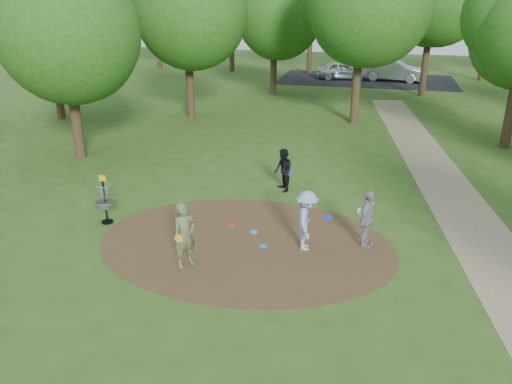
# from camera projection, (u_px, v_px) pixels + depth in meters

# --- Properties ---
(ground) EXTENTS (100.00, 100.00, 0.00)m
(ground) POSITION_uv_depth(u_px,v_px,m) (246.00, 243.00, 14.08)
(ground) COLOR #2D5119
(ground) RESTS_ON ground
(dirt_clearing) EXTENTS (8.40, 8.40, 0.02)m
(dirt_clearing) POSITION_uv_depth(u_px,v_px,m) (246.00, 243.00, 14.08)
(dirt_clearing) COLOR #47301C
(dirt_clearing) RESTS_ON ground
(footpath) EXTENTS (7.55, 39.89, 0.01)m
(footpath) POSITION_uv_depth(u_px,v_px,m) (481.00, 238.00, 14.40)
(footpath) COLOR #8C7A5B
(footpath) RESTS_ON ground
(parking_lot) EXTENTS (14.00, 8.00, 0.01)m
(parking_lot) POSITION_uv_depth(u_px,v_px,m) (366.00, 80.00, 40.64)
(parking_lot) COLOR black
(parking_lot) RESTS_ON ground
(player_observer_with_disc) EXTENTS (0.70, 0.76, 1.74)m
(player_observer_with_disc) POSITION_uv_depth(u_px,v_px,m) (185.00, 235.00, 12.63)
(player_observer_with_disc) COLOR #596B3E
(player_observer_with_disc) RESTS_ON ground
(player_throwing_with_disc) EXTENTS (1.12, 1.18, 1.70)m
(player_throwing_with_disc) POSITION_uv_depth(u_px,v_px,m) (306.00, 221.00, 13.48)
(player_throwing_with_disc) COLOR #89A4CD
(player_throwing_with_disc) RESTS_ON ground
(player_walking_with_disc) EXTENTS (0.89, 0.94, 1.54)m
(player_walking_with_disc) POSITION_uv_depth(u_px,v_px,m) (283.00, 170.00, 17.55)
(player_walking_with_disc) COLOR black
(player_walking_with_disc) RESTS_ON ground
(player_waiting_with_disc) EXTENTS (0.63, 1.03, 1.65)m
(player_waiting_with_disc) POSITION_uv_depth(u_px,v_px,m) (367.00, 219.00, 13.63)
(player_waiting_with_disc) COLOR gray
(player_waiting_with_disc) RESTS_ON ground
(disc_ground_cyan) EXTENTS (0.22, 0.22, 0.02)m
(disc_ground_cyan) POSITION_uv_depth(u_px,v_px,m) (254.00, 232.00, 14.69)
(disc_ground_cyan) COLOR #18BFC3
(disc_ground_cyan) RESTS_ON dirt_clearing
(disc_ground_blue) EXTENTS (0.22, 0.22, 0.02)m
(disc_ground_blue) POSITION_uv_depth(u_px,v_px,m) (263.00, 246.00, 13.87)
(disc_ground_blue) COLOR #0D87E9
(disc_ground_blue) RESTS_ON dirt_clearing
(disc_ground_red) EXTENTS (0.22, 0.22, 0.02)m
(disc_ground_red) POSITION_uv_depth(u_px,v_px,m) (231.00, 225.00, 15.13)
(disc_ground_red) COLOR red
(disc_ground_red) RESTS_ON dirt_clearing
(car_left) EXTENTS (4.35, 2.15, 1.43)m
(car_left) POSITION_uv_depth(u_px,v_px,m) (343.00, 71.00, 40.53)
(car_left) COLOR #AFB3B8
(car_left) RESTS_ON ground
(car_right) EXTENTS (5.11, 2.46, 1.62)m
(car_right) POSITION_uv_depth(u_px,v_px,m) (394.00, 71.00, 39.74)
(car_right) COLOR #B9B9C1
(car_right) RESTS_ON ground
(disc_golf_basket) EXTENTS (0.63, 0.63, 1.54)m
(disc_golf_basket) POSITION_uv_depth(u_px,v_px,m) (104.00, 196.00, 15.05)
(disc_golf_basket) COLOR black
(disc_golf_basket) RESTS_ON ground
(tree_ring) EXTENTS (37.18, 45.14, 8.98)m
(tree_ring) POSITION_uv_depth(u_px,v_px,m) (334.00, 27.00, 21.67)
(tree_ring) COLOR #332316
(tree_ring) RESTS_ON ground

